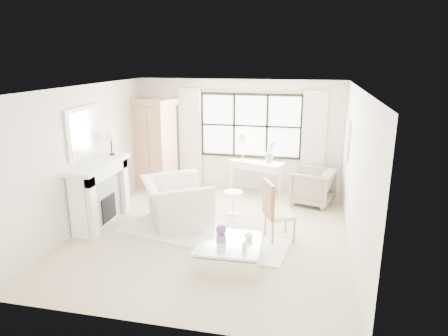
{
  "coord_description": "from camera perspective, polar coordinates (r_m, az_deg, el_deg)",
  "views": [
    {
      "loc": [
        1.71,
        -6.71,
        3.22
      ],
      "look_at": [
        0.2,
        0.2,
        1.23
      ],
      "focal_mm": 32.0,
      "sensor_mm": 36.0,
      "label": 1
    }
  ],
  "objects": [
    {
      "name": "orchid_plant",
      "position": [
        9.45,
        6.66,
        2.34
      ],
      "size": [
        0.34,
        0.31,
        0.51
      ],
      "primitive_type": "imported",
      "rotation": [
        0.0,
        0.0,
        0.37
      ],
      "color": "#5F774F",
      "rests_on": "console_table"
    },
    {
      "name": "wall_front",
      "position": [
        4.7,
        -10.16,
        -7.98
      ],
      "size": [
        5.0,
        0.0,
        5.0
      ],
      "primitive_type": "plane",
      "rotation": [
        -1.57,
        0.0,
        0.0
      ],
      "color": "white",
      "rests_on": "ground"
    },
    {
      "name": "curtain_rod",
      "position": [
        9.52,
        3.86,
        11.14
      ],
      "size": [
        3.3,
        0.04,
        0.04
      ],
      "primitive_type": "cylinder",
      "rotation": [
        0.0,
        1.57,
        0.0
      ],
      "color": "#B07D3D",
      "rests_on": "wall_back"
    },
    {
      "name": "curtain_left",
      "position": [
        10.0,
        -4.84,
        4.2
      ],
      "size": [
        0.55,
        0.1,
        2.47
      ],
      "primitive_type": "cube",
      "color": "silver",
      "rests_on": "ground"
    },
    {
      "name": "fireplace",
      "position": [
        8.22,
        -17.42,
        -3.29
      ],
      "size": [
        0.58,
        1.66,
        1.26
      ],
      "color": "white",
      "rests_on": "ground"
    },
    {
      "name": "planter_flowers",
      "position": [
        6.38,
        -0.42,
        -8.84
      ],
      "size": [
        0.17,
        0.17,
        0.17
      ],
      "primitive_type": "sphere",
      "color": "#61327D",
      "rests_on": "planter_box"
    },
    {
      "name": "art_frame",
      "position": [
        8.61,
        17.2,
        3.81
      ],
      "size": [
        0.04,
        0.62,
        0.82
      ],
      "primitive_type": "cube",
      "color": "white",
      "rests_on": "wall_right"
    },
    {
      "name": "ceiling",
      "position": [
        6.95,
        -1.98,
        11.4
      ],
      "size": [
        5.5,
        5.5,
        0.0
      ],
      "primitive_type": "plane",
      "rotation": [
        3.14,
        0.0,
        0.0
      ],
      "color": "white",
      "rests_on": "ground"
    },
    {
      "name": "french_chair",
      "position": [
        7.35,
        7.75,
        -7.77
      ],
      "size": [
        0.64,
        0.64,
        1.08
      ],
      "rotation": [
        0.0,
        0.0,
        1.99
      ],
      "color": "#A66F45",
      "rests_on": "floor"
    },
    {
      "name": "wall_back",
      "position": [
        9.8,
        2.07,
        4.68
      ],
      "size": [
        5.0,
        0.0,
        5.0
      ],
      "primitive_type": "plane",
      "rotation": [
        1.57,
        0.0,
        0.0
      ],
      "color": "white",
      "rests_on": "ground"
    },
    {
      "name": "floor",
      "position": [
        7.64,
        -1.78,
        -9.24
      ],
      "size": [
        5.5,
        5.5,
        0.0
      ],
      "primitive_type": "plane",
      "color": "#C4B492",
      "rests_on": "ground"
    },
    {
      "name": "wingback_chair",
      "position": [
        9.17,
        12.5,
        -2.63
      ],
      "size": [
        1.08,
        1.06,
        0.79
      ],
      "primitive_type": "imported",
      "rotation": [
        0.0,
        0.0,
        -1.86
      ],
      "color": "gray",
      "rests_on": "floor"
    },
    {
      "name": "mantel_lamp",
      "position": [
        8.44,
        -15.9,
        4.41
      ],
      "size": [
        0.22,
        0.22,
        0.51
      ],
      "color": "black",
      "rests_on": "fireplace"
    },
    {
      "name": "coffee_vase",
      "position": [
        6.49,
        3.58,
        -9.53
      ],
      "size": [
        0.18,
        0.18,
        0.15
      ],
      "primitive_type": "imported",
      "rotation": [
        0.0,
        0.0,
        0.29
      ],
      "color": "silver",
      "rests_on": "coffee_table"
    },
    {
      "name": "console_lamp",
      "position": [
        9.47,
        2.73,
        4.34
      ],
      "size": [
        0.28,
        0.28,
        0.69
      ],
      "color": "#B37E3E",
      "rests_on": "console_table"
    },
    {
      "name": "wall_right",
      "position": [
        7.01,
        18.34,
        -0.58
      ],
      "size": [
        0.0,
        5.5,
        5.5
      ],
      "primitive_type": "plane",
      "rotation": [
        1.57,
        0.0,
        -1.57
      ],
      "color": "beige",
      "rests_on": "ground"
    },
    {
      "name": "window_frame",
      "position": [
        9.68,
        3.81,
        6.02
      ],
      "size": [
        2.5,
        0.04,
        1.5
      ],
      "primitive_type": null,
      "color": "black",
      "rests_on": "wall_back"
    },
    {
      "name": "coffee_table",
      "position": [
        6.51,
        0.77,
        -12.13
      ],
      "size": [
        1.03,
        1.03,
        0.38
      ],
      "rotation": [
        0.0,
        0.0,
        0.03
      ],
      "color": "white",
      "rests_on": "floor"
    },
    {
      "name": "side_table",
      "position": [
        8.37,
        1.35,
        -4.51
      ],
      "size": [
        0.4,
        0.4,
        0.51
      ],
      "color": "white",
      "rests_on": "floor"
    },
    {
      "name": "armoire",
      "position": [
        10.0,
        -10.05,
        3.45
      ],
      "size": [
        1.28,
        1.0,
        2.24
      ],
      "rotation": [
        0.0,
        0.0,
        -0.3
      ],
      "color": "tan",
      "rests_on": "floor"
    },
    {
      "name": "rug_right",
      "position": [
        7.1,
        3.14,
        -11.16
      ],
      "size": [
        1.55,
        1.24,
        0.03
      ],
      "primitive_type": "cube",
      "rotation": [
        0.0,
        0.0,
        -0.13
      ],
      "color": "white",
      "rests_on": "floor"
    },
    {
      "name": "console_table",
      "position": [
        9.66,
        4.59,
        -1.33
      ],
      "size": [
        1.38,
        0.87,
        0.8
      ],
      "rotation": [
        0.0,
        0.0,
        -0.35
      ],
      "color": "white",
      "rests_on": "floor"
    },
    {
      "name": "curtain_right",
      "position": [
        9.57,
        12.63,
        3.35
      ],
      "size": [
        0.55,
        0.1,
        2.47
      ],
      "primitive_type": "cube",
      "color": "beige",
      "rests_on": "ground"
    },
    {
      "name": "art_canvas",
      "position": [
        8.61,
        17.07,
        3.82
      ],
      "size": [
        0.01,
        0.52,
        0.72
      ],
      "primitive_type": "cube",
      "color": "beige",
      "rests_on": "wall_right"
    },
    {
      "name": "mirror_frame",
      "position": [
        8.03,
        -19.33,
        4.92
      ],
      "size": [
        0.05,
        1.15,
        0.95
      ],
      "primitive_type": "cube",
      "color": "silver",
      "rests_on": "wall_left"
    },
    {
      "name": "mirror_glass",
      "position": [
        8.01,
        -19.15,
        4.91
      ],
      "size": [
        0.02,
        1.0,
        0.8
      ],
      "primitive_type": "cube",
      "color": "silver",
      "rests_on": "wall_left"
    },
    {
      "name": "pillar_candle",
      "position": [
        6.18,
        2.98,
        -11.04
      ],
      "size": [
        0.08,
        0.08,
        0.12
      ],
      "primitive_type": "cylinder",
      "color": "silver",
      "rests_on": "coffee_table"
    },
    {
      "name": "window_pane",
      "position": [
        9.69,
        3.82,
        6.03
      ],
      "size": [
        2.4,
        0.02,
        1.5
      ],
      "primitive_type": "cube",
      "color": "white",
      "rests_on": "wall_back"
    },
    {
      "name": "planter_box",
      "position": [
        6.44,
        -0.42,
        -9.95
      ],
      "size": [
        0.18,
        0.18,
        0.11
      ],
      "primitive_type": "cube",
      "rotation": [
        0.0,
        0.0,
        0.35
      ],
      "color": "slate",
      "rests_on": "coffee_table"
    },
    {
      "name": "club_armchair",
      "position": [
        7.92,
        -6.84,
        -4.89
      ],
      "size": [
        1.75,
        1.81,
        0.9
      ],
      "primitive_type": "imported",
      "rotation": [
        0.0,
        0.0,
        2.11
      ],
      "color": "silver",
      "rests_on": "floor"
    },
    {
      "name": "rug_left",
      "position": [
        7.92,
        -7.33,
        -8.29
      ],
      "size": [
        2.06,
        1.64,
        0.03
      ],
      "primitive_type": "cube",
      "rotation": [
        0.0,
        0.0,
        -0.2
      ],
      "color": "white",
      "rests_on": "floor"
    },
    {
      "name": "wall_left",
      "position": [
        8.14,
        -19.21,
        1.53
      ],
      "size": [
        0.0,
        5.5,
        5.5
      ],
      "primitive_type": "plane",
      "rotation": [
        1.57,
        0.0,
        1.57
      ],
      "color": "beige",
      "rests_on": "ground"
    }
  ]
}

